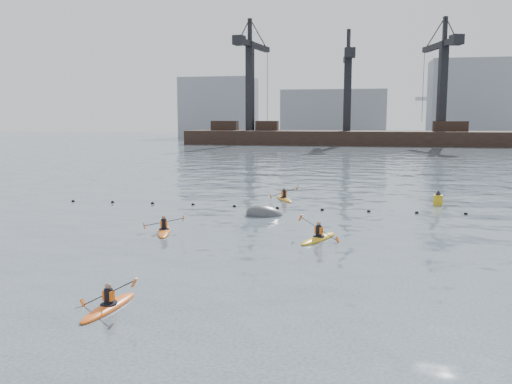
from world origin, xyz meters
TOP-DOWN VIEW (x-y plane):
  - ground at (0.00, 0.00)m, footprint 400.00×400.00m
  - float_line at (-0.50, 22.53)m, footprint 33.24×0.73m
  - barge_pier at (-0.22, 110.00)m, footprint 72.00×19.30m
  - skyline at (2.23, 150.27)m, footprint 141.00×28.00m
  - kayaker_0 at (-4.36, 2.44)m, footprint 2.10×3.04m
  - kayaker_2 at (-6.77, 13.80)m, footprint 2.11×3.27m
  - kayaker_3 at (1.45, 13.60)m, footprint 2.16×3.28m
  - kayaker_5 at (-2.13, 26.43)m, footprint 2.04×3.19m
  - mooring_buoy at (-2.38, 19.77)m, footprint 2.89×2.04m
  - nav_buoy at (8.79, 26.27)m, footprint 0.64×0.64m

SIDE VIEW (x-z plane):
  - ground at x=0.00m, z-range 0.00..0.00m
  - mooring_buoy at x=-2.38m, z-range -0.84..0.84m
  - float_line at x=-0.50m, z-range -0.09..0.15m
  - kayaker_0 at x=-4.36m, z-range -0.52..0.70m
  - kayaker_2 at x=-6.77m, z-range -0.42..0.62m
  - kayaker_5 at x=-2.13m, z-range -0.46..0.66m
  - kayaker_3 at x=1.45m, z-range -0.55..0.75m
  - nav_buoy at x=8.79m, z-range -0.23..0.93m
  - barge_pier at x=-0.22m, z-range -12.86..16.64m
  - skyline at x=2.23m, z-range -1.75..20.25m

